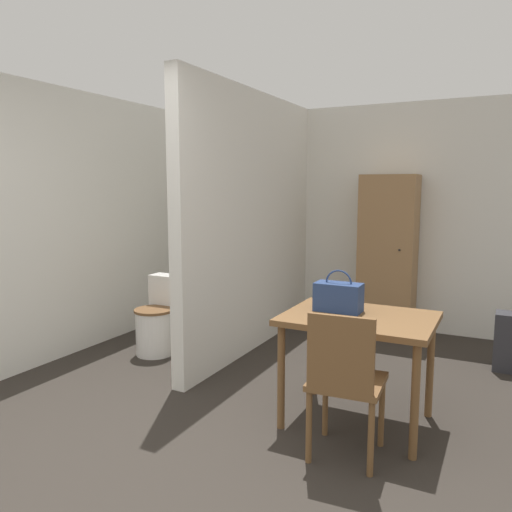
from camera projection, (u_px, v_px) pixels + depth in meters
ground_plane at (114, 511)px, 2.47m from camera, size 16.00×16.00×0.00m
wall_back at (350, 217)px, 5.83m from camera, size 5.04×0.12×2.50m
wall_left at (88, 222)px, 4.97m from camera, size 0.12×4.93×2.50m
partition_wall at (253, 222)px, 4.89m from camera, size 0.12×2.58×2.50m
dining_table at (359, 329)px, 3.33m from camera, size 0.97×0.74×0.75m
wooden_chair at (345, 379)px, 2.87m from camera, size 0.44×0.44×0.90m
toilet at (158, 320)px, 4.82m from camera, size 0.37×0.52×0.73m
handbag at (338, 297)px, 3.42m from camera, size 0.32×0.16×0.29m
wooden_cabinet at (388, 255)px, 5.41m from camera, size 0.58×0.41×1.73m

